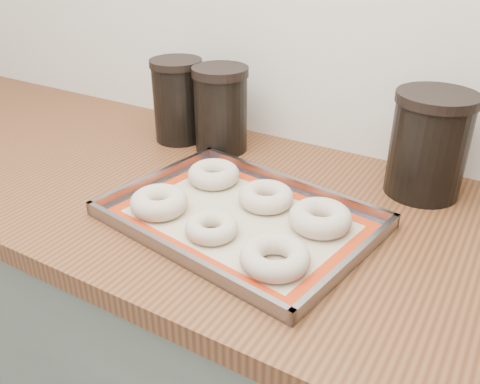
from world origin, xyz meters
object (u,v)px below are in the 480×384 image
Objects in this scene: baking_tray at (240,218)px; canister_mid at (221,109)px; bagel_front_left at (159,202)px; bagel_back_left at (214,174)px; bagel_front_mid at (212,228)px; canister_right at (429,144)px; canister_left at (178,100)px; bagel_front_right at (275,257)px; bagel_back_mid at (266,197)px; bagel_back_right at (320,218)px.

canister_mid reaches higher than baking_tray.
baking_tray is at bearing 20.65° from bagel_front_left.
bagel_front_left is at bearing -98.04° from bagel_back_left.
bagel_back_left reaches higher than baking_tray.
baking_tray is at bearing 78.53° from bagel_front_mid.
canister_mid is at bearing 117.67° from bagel_back_left.
canister_right is at bearing 26.33° from bagel_back_left.
canister_mid is (-0.19, 0.33, 0.08)m from bagel_front_mid.
bagel_front_right is at bearing -38.27° from canister_left.
bagel_front_left is 0.54× the size of canister_left.
bagel_back_left is 1.01× the size of bagel_back_mid.
canister_mid reaches higher than bagel_back_mid.
bagel_front_right reaches higher than baking_tray.
bagel_back_left is 0.27m from canister_left.
bagel_front_mid is at bearing -46.38° from canister_left.
canister_right is at bearing 70.47° from bagel_front_right.
canister_right is at bearing 2.32° from canister_left.
bagel_back_mid is 0.51× the size of canister_right.
bagel_front_right is 0.14m from bagel_back_right.
bagel_back_mid is at bearing 169.50° from bagel_back_right.
baking_tray is 4.79× the size of bagel_front_left.
canister_mid reaches higher than bagel_back_right.
baking_tray is 4.59× the size of bagel_back_right.
bagel_front_mid is at bearing -59.85° from canister_mid.
bagel_front_right is 0.57m from canister_left.
bagel_front_left reaches higher than bagel_front_right.
canister_right is (0.27, 0.35, 0.08)m from bagel_front_mid.
bagel_back_right is at bearing -31.82° from canister_mid.
canister_mid is at bearing 148.18° from bagel_back_right.
bagel_back_mid is at bearing -11.48° from bagel_back_left.
canister_mid is (-0.08, 0.16, 0.08)m from bagel_back_left.
bagel_front_right is 0.54× the size of canister_right.
canister_mid is at bearing -0.07° from canister_left.
bagel_back_left reaches higher than bagel_back_mid.
bagel_front_left is 0.96× the size of bagel_front_right.
bagel_back_right is (0.28, 0.10, 0.00)m from bagel_front_left.
bagel_back_right is (0.13, 0.05, 0.02)m from baking_tray.
bagel_front_mid is 0.47× the size of canister_mid.
canister_right is (0.37, 0.18, 0.08)m from bagel_back_left.
bagel_back_right is (0.02, 0.14, 0.00)m from bagel_front_right.
bagel_back_mid is at bearing 76.99° from baking_tray.
bagel_back_left is at bearing 168.52° from bagel_back_mid.
bagel_front_mid is 0.45m from canister_right.
canister_left is at bearing 120.80° from bagel_front_left.
bagel_front_left is at bearing 171.02° from bagel_front_right.
bagel_front_mid is at bearing 169.77° from bagel_front_right.
bagel_front_right is (0.13, -0.02, 0.00)m from bagel_front_mid.
canister_mid is at bearing 132.65° from bagel_front_right.
bagel_back_right reaches higher than bagel_back_left.
canister_right is (0.46, 0.02, 0.00)m from canister_mid.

